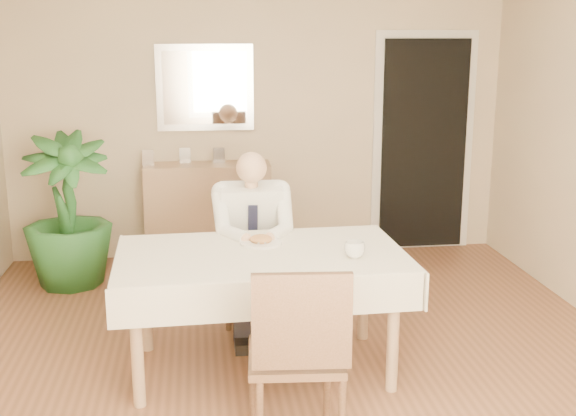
{
  "coord_description": "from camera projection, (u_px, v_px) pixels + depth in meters",
  "views": [
    {
      "loc": [
        -0.56,
        -4.03,
        2.03
      ],
      "look_at": [
        0.0,
        0.35,
        0.95
      ],
      "focal_mm": 45.0,
      "sensor_mm": 36.0,
      "label": 1
    }
  ],
  "objects": [
    {
      "name": "knife",
      "position": [
        268.0,
        242.0,
        4.41
      ],
      "size": [
        0.01,
        0.13,
        0.01
      ],
      "primitive_type": "cylinder",
      "rotation": [
        1.57,
        0.0,
        0.0
      ],
      "color": "silver",
      "rests_on": "dining_table"
    },
    {
      "name": "food",
      "position": [
        261.0,
        239.0,
        4.46
      ],
      "size": [
        0.14,
        0.14,
        0.06
      ],
      "primitive_type": "ellipsoid",
      "color": "brown",
      "rests_on": "dining_table"
    },
    {
      "name": "coffee_mug",
      "position": [
        355.0,
        250.0,
        4.19
      ],
      "size": [
        0.14,
        0.14,
        0.09
      ],
      "primitive_type": "imported",
      "rotation": [
        0.0,
        0.0,
        0.2
      ],
      "color": "white",
      "rests_on": "dining_table"
    },
    {
      "name": "photo_frame_left",
      "position": [
        148.0,
        157.0,
        6.32
      ],
      "size": [
        0.1,
        0.02,
        0.14
      ],
      "primitive_type": "cube",
      "color": "silver",
      "rests_on": "sideboard"
    },
    {
      "name": "fork",
      "position": [
        255.0,
        243.0,
        4.4
      ],
      "size": [
        0.01,
        0.13,
        0.01
      ],
      "primitive_type": "cylinder",
      "rotation": [
        1.57,
        0.0,
        0.0
      ],
      "color": "silver",
      "rests_on": "dining_table"
    },
    {
      "name": "photo_frame_right",
      "position": [
        219.0,
        155.0,
        6.43
      ],
      "size": [
        0.1,
        0.02,
        0.14
      ],
      "primitive_type": "cube",
      "color": "silver",
      "rests_on": "sideboard"
    },
    {
      "name": "chair_near",
      "position": [
        298.0,
        349.0,
        3.44
      ],
      "size": [
        0.5,
        0.5,
        0.98
      ],
      "rotation": [
        0.0,
        0.0,
        -0.08
      ],
      "color": "#472E20",
      "rests_on": "ground"
    },
    {
      "name": "plate",
      "position": [
        261.0,
        243.0,
        4.46
      ],
      "size": [
        0.26,
        0.26,
        0.02
      ],
      "primitive_type": "cylinder",
      "color": "white",
      "rests_on": "dining_table"
    },
    {
      "name": "doorway",
      "position": [
        423.0,
        145.0,
        6.76
      ],
      "size": [
        0.96,
        0.07,
        2.1
      ],
      "color": "silver",
      "rests_on": "ground"
    },
    {
      "name": "potted_palm",
      "position": [
        67.0,
        211.0,
        5.82
      ],
      "size": [
        0.83,
        0.83,
        1.25
      ],
      "primitive_type": "imported",
      "rotation": [
        0.0,
        0.0,
        0.2
      ],
      "color": "#225823",
      "rests_on": "ground"
    },
    {
      "name": "dining_table",
      "position": [
        261.0,
        266.0,
        4.31
      ],
      "size": [
        1.75,
        1.07,
        0.75
      ],
      "rotation": [
        0.0,
        0.0,
        0.03
      ],
      "color": "#8D6F4F",
      "rests_on": "ground"
    },
    {
      "name": "chair_far",
      "position": [
        250.0,
        251.0,
        5.2
      ],
      "size": [
        0.45,
        0.45,
        0.88
      ],
      "rotation": [
        0.0,
        0.0,
        0.1
      ],
      "color": "#472E20",
      "rests_on": "ground"
    },
    {
      "name": "seated_man",
      "position": [
        253.0,
        235.0,
        4.88
      ],
      "size": [
        0.48,
        0.72,
        1.24
      ],
      "color": "white",
      "rests_on": "ground"
    },
    {
      "name": "room",
      "position": [
        296.0,
        163.0,
        4.13
      ],
      "size": [
        5.0,
        5.02,
        2.6
      ],
      "color": "brown",
      "rests_on": "ground"
    },
    {
      "name": "window",
      "position": [
        438.0,
        283.0,
        1.71
      ],
      "size": [
        1.34,
        0.04,
        1.44
      ],
      "color": "silver",
      "rests_on": "room"
    },
    {
      "name": "sideboard",
      "position": [
        209.0,
        213.0,
        6.51
      ],
      "size": [
        1.12,
        0.4,
        0.89
      ],
      "primitive_type": "cube",
      "rotation": [
        0.0,
        0.0,
        -0.02
      ],
      "color": "#8D6F4F",
      "rests_on": "ground"
    },
    {
      "name": "mirror",
      "position": [
        205.0,
        88.0,
        6.39
      ],
      "size": [
        0.86,
        0.04,
        0.76
      ],
      "color": "silver",
      "rests_on": "room"
    },
    {
      "name": "photo_frame_center",
      "position": [
        185.0,
        155.0,
        6.43
      ],
      "size": [
        0.1,
        0.02,
        0.14
      ],
      "primitive_type": "cube",
      "color": "silver",
      "rests_on": "sideboard"
    }
  ]
}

